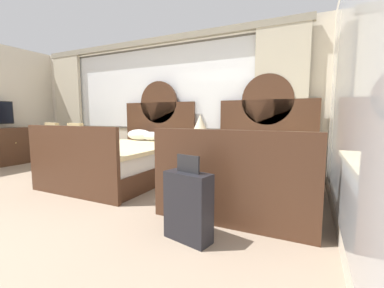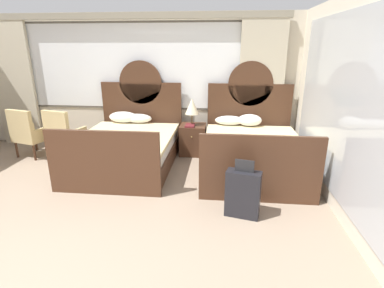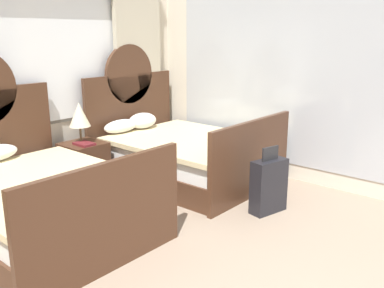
{
  "view_description": "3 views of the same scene",
  "coord_description": "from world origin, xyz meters",
  "px_view_note": "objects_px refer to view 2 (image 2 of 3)",
  "views": [
    {
      "loc": [
        3.07,
        -0.36,
        1.1
      ],
      "look_at": [
        1.56,
        2.8,
        0.7
      ],
      "focal_mm": 23.44,
      "sensor_mm": 36.0,
      "label": 1
    },
    {
      "loc": [
        1.83,
        -1.85,
        2.07
      ],
      "look_at": [
        1.4,
        2.31,
        0.69
      ],
      "focal_mm": 27.8,
      "sensor_mm": 36.0,
      "label": 2
    },
    {
      "loc": [
        -1.83,
        -0.71,
        1.97
      ],
      "look_at": [
        1.71,
        2.31,
        0.74
      ],
      "focal_mm": 39.69,
      "sensor_mm": 36.0,
      "label": 3
    }
  ],
  "objects_px": {
    "table_lamp_on_nightstand": "(192,107)",
    "armchair_by_window_left": "(63,133)",
    "nightstand_between_beds": "(193,139)",
    "book_on_nightstand": "(190,125)",
    "bed_near_window": "(128,146)",
    "suitcase_on_floor": "(243,194)",
    "bed_near_mirror": "(252,150)",
    "armchair_by_window_centre": "(29,132)"
  },
  "relations": [
    {
      "from": "table_lamp_on_nightstand",
      "to": "armchair_by_window_left",
      "type": "height_order",
      "value": "table_lamp_on_nightstand"
    },
    {
      "from": "nightstand_between_beds",
      "to": "book_on_nightstand",
      "type": "distance_m",
      "value": 0.33
    },
    {
      "from": "bed_near_window",
      "to": "nightstand_between_beds",
      "type": "distance_m",
      "value": 1.32
    },
    {
      "from": "nightstand_between_beds",
      "to": "suitcase_on_floor",
      "type": "distance_m",
      "value": 2.4
    },
    {
      "from": "bed_near_window",
      "to": "table_lamp_on_nightstand",
      "type": "xyz_separation_m",
      "value": [
        1.08,
        0.72,
        0.6
      ]
    },
    {
      "from": "table_lamp_on_nightstand",
      "to": "book_on_nightstand",
      "type": "relative_size",
      "value": 2.03
    },
    {
      "from": "table_lamp_on_nightstand",
      "to": "book_on_nightstand",
      "type": "bearing_deg",
      "value": -104.99
    },
    {
      "from": "nightstand_between_beds",
      "to": "armchair_by_window_left",
      "type": "distance_m",
      "value": 2.48
    },
    {
      "from": "armchair_by_window_left",
      "to": "suitcase_on_floor",
      "type": "bearing_deg",
      "value": -28.12
    },
    {
      "from": "suitcase_on_floor",
      "to": "nightstand_between_beds",
      "type": "bearing_deg",
      "value": 110.86
    },
    {
      "from": "bed_near_mirror",
      "to": "book_on_nightstand",
      "type": "xyz_separation_m",
      "value": [
        -1.14,
        0.62,
        0.25
      ]
    },
    {
      "from": "book_on_nightstand",
      "to": "armchair_by_window_centre",
      "type": "relative_size",
      "value": 0.27
    },
    {
      "from": "nightstand_between_beds",
      "to": "suitcase_on_floor",
      "type": "bearing_deg",
      "value": -69.14
    },
    {
      "from": "bed_near_mirror",
      "to": "suitcase_on_floor",
      "type": "relative_size",
      "value": 2.92
    },
    {
      "from": "nightstand_between_beds",
      "to": "table_lamp_on_nightstand",
      "type": "relative_size",
      "value": 1.13
    },
    {
      "from": "bed_near_mirror",
      "to": "nightstand_between_beds",
      "type": "bearing_deg",
      "value": 146.57
    },
    {
      "from": "armchair_by_window_left",
      "to": "book_on_nightstand",
      "type": "bearing_deg",
      "value": 9.36
    },
    {
      "from": "bed_near_window",
      "to": "suitcase_on_floor",
      "type": "distance_m",
      "value": 2.48
    },
    {
      "from": "bed_near_window",
      "to": "nightstand_between_beds",
      "type": "height_order",
      "value": "bed_near_window"
    },
    {
      "from": "table_lamp_on_nightstand",
      "to": "book_on_nightstand",
      "type": "height_order",
      "value": "table_lamp_on_nightstand"
    },
    {
      "from": "table_lamp_on_nightstand",
      "to": "suitcase_on_floor",
      "type": "distance_m",
      "value": 2.5
    },
    {
      "from": "armchair_by_window_left",
      "to": "armchair_by_window_centre",
      "type": "distance_m",
      "value": 0.7
    },
    {
      "from": "nightstand_between_beds",
      "to": "table_lamp_on_nightstand",
      "type": "distance_m",
      "value": 0.66
    },
    {
      "from": "book_on_nightstand",
      "to": "armchair_by_window_left",
      "type": "xyz_separation_m",
      "value": [
        -2.38,
        -0.39,
        -0.12
      ]
    },
    {
      "from": "bed_near_window",
      "to": "armchair_by_window_left",
      "type": "bearing_deg",
      "value": 170.29
    },
    {
      "from": "bed_near_window",
      "to": "nightstand_between_beds",
      "type": "xyz_separation_m",
      "value": [
        1.1,
        0.72,
        -0.06
      ]
    },
    {
      "from": "book_on_nightstand",
      "to": "suitcase_on_floor",
      "type": "xyz_separation_m",
      "value": [
        0.9,
        -2.15,
        -0.3
      ]
    },
    {
      "from": "armchair_by_window_left",
      "to": "nightstand_between_beds",
      "type": "bearing_deg",
      "value": 11.45
    },
    {
      "from": "armchair_by_window_centre",
      "to": "suitcase_on_floor",
      "type": "xyz_separation_m",
      "value": [
        3.99,
        -1.75,
        -0.18
      ]
    },
    {
      "from": "armchair_by_window_centre",
      "to": "bed_near_mirror",
      "type": "bearing_deg",
      "value": -3.09
    },
    {
      "from": "armchair_by_window_left",
      "to": "bed_near_mirror",
      "type": "bearing_deg",
      "value": -3.71
    },
    {
      "from": "bed_near_mirror",
      "to": "nightstand_between_beds",
      "type": "relative_size",
      "value": 3.75
    },
    {
      "from": "nightstand_between_beds",
      "to": "book_on_nightstand",
      "type": "relative_size",
      "value": 2.28
    },
    {
      "from": "bed_near_window",
      "to": "suitcase_on_floor",
      "type": "height_order",
      "value": "bed_near_window"
    },
    {
      "from": "armchair_by_window_left",
      "to": "suitcase_on_floor",
      "type": "xyz_separation_m",
      "value": [
        3.28,
        -1.75,
        -0.18
      ]
    },
    {
      "from": "armchair_by_window_centre",
      "to": "table_lamp_on_nightstand",
      "type": "bearing_deg",
      "value": 9.05
    },
    {
      "from": "nightstand_between_beds",
      "to": "book_on_nightstand",
      "type": "xyz_separation_m",
      "value": [
        -0.05,
        -0.1,
        0.31
      ]
    },
    {
      "from": "nightstand_between_beds",
      "to": "bed_near_window",
      "type": "bearing_deg",
      "value": -146.85
    },
    {
      "from": "nightstand_between_beds",
      "to": "armchair_by_window_left",
      "type": "relative_size",
      "value": 0.62
    },
    {
      "from": "bed_near_window",
      "to": "suitcase_on_floor",
      "type": "bearing_deg",
      "value": -37.98
    },
    {
      "from": "nightstand_between_beds",
      "to": "armchair_by_window_centre",
      "type": "bearing_deg",
      "value": -171.07
    },
    {
      "from": "armchair_by_window_centre",
      "to": "suitcase_on_floor",
      "type": "relative_size",
      "value": 1.25
    }
  ]
}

